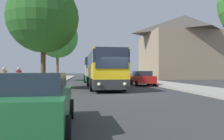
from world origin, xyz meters
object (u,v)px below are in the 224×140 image
(parked_car_left_curb, at_px, (30,100))
(pedestrian_waiting_near, at_px, (19,79))
(parked_car_right_far, at_px, (116,75))
(tree_left_near, at_px, (43,18))
(parked_car_right_near, at_px, (143,78))
(bus_front, at_px, (104,69))
(pedestrian_waiting_far, at_px, (4,79))
(bus_middle, at_px, (93,69))
(tree_left_far, at_px, (57,38))

(parked_car_left_curb, xyz_separation_m, pedestrian_waiting_near, (-2.94, 9.48, 0.21))
(parked_car_right_far, bearing_deg, pedestrian_waiting_near, 71.65)
(tree_left_near, bearing_deg, parked_car_right_near, 21.42)
(pedestrian_waiting_near, relative_size, tree_left_near, 0.19)
(bus_front, xyz_separation_m, parked_car_right_far, (4.45, 22.21, -0.90))
(parked_car_right_near, bearing_deg, pedestrian_waiting_far, 32.65)
(parked_car_right_near, relative_size, tree_left_near, 0.44)
(parked_car_right_far, bearing_deg, tree_left_near, 70.52)
(pedestrian_waiting_far, bearing_deg, tree_left_near, 53.28)
(parked_car_right_near, bearing_deg, tree_left_near, 22.53)
(parked_car_right_near, distance_m, pedestrian_waiting_near, 13.04)
(bus_front, bearing_deg, tree_left_near, -173.99)
(parked_car_left_curb, relative_size, parked_car_right_near, 1.07)
(parked_car_right_near, height_order, pedestrian_waiting_near, pedestrian_waiting_near)
(parked_car_right_far, height_order, tree_left_near, tree_left_near)
(bus_middle, height_order, parked_car_right_near, bus_middle)
(parked_car_right_far, distance_m, pedestrian_waiting_far, 28.68)
(pedestrian_waiting_near, distance_m, tree_left_near, 6.38)
(pedestrian_waiting_near, bearing_deg, bus_middle, -24.29)
(bus_middle, xyz_separation_m, parked_car_right_far, (4.72, 8.43, -1.02))
(bus_front, height_order, pedestrian_waiting_far, bus_front)
(bus_middle, bearing_deg, bus_front, -88.93)
(parked_car_right_near, bearing_deg, parked_car_right_far, -88.71)
(tree_left_far, bearing_deg, parked_car_left_curb, -84.82)
(bus_front, distance_m, parked_car_right_far, 22.67)
(bus_middle, xyz_separation_m, parked_car_left_curb, (-2.94, -27.61, -1.05))
(parked_car_right_far, bearing_deg, tree_left_far, 31.54)
(parked_car_right_near, xyz_separation_m, tree_left_far, (-10.48, 13.47, 6.23))
(parked_car_right_far, height_order, pedestrian_waiting_near, pedestrian_waiting_near)
(parked_car_left_curb, distance_m, pedestrian_waiting_far, 10.59)
(parked_car_right_far, xyz_separation_m, pedestrian_waiting_far, (-11.64, -26.22, 0.17))
(parked_car_right_near, xyz_separation_m, tree_left_near, (-9.71, -3.81, 5.28))
(bus_middle, relative_size, tree_left_near, 1.36)
(tree_left_far, bearing_deg, parked_car_right_far, 28.12)
(bus_middle, distance_m, pedestrian_waiting_far, 19.10)
(parked_car_right_near, distance_m, pedestrian_waiting_far, 13.72)
(bus_front, bearing_deg, tree_left_far, 108.81)
(bus_front, xyz_separation_m, tree_left_near, (-5.20, -0.63, 4.38))
(parked_car_left_curb, bearing_deg, tree_left_far, 93.96)
(parked_car_right_far, distance_m, tree_left_far, 13.36)
(bus_front, distance_m, pedestrian_waiting_far, 8.26)
(parked_car_left_curb, height_order, parked_car_right_near, parked_car_right_near)
(bus_middle, xyz_separation_m, tree_left_near, (-4.92, -14.42, 4.26))
(tree_left_far, bearing_deg, bus_middle, -26.62)
(parked_car_right_near, height_order, pedestrian_waiting_far, pedestrian_waiting_far)
(parked_car_right_far, bearing_deg, parked_car_right_near, 93.59)
(parked_car_left_curb, distance_m, tree_left_near, 14.36)
(parked_car_left_curb, height_order, tree_left_near, tree_left_near)
(bus_front, bearing_deg, parked_car_left_curb, -104.03)
(bus_middle, relative_size, pedestrian_waiting_far, 7.30)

